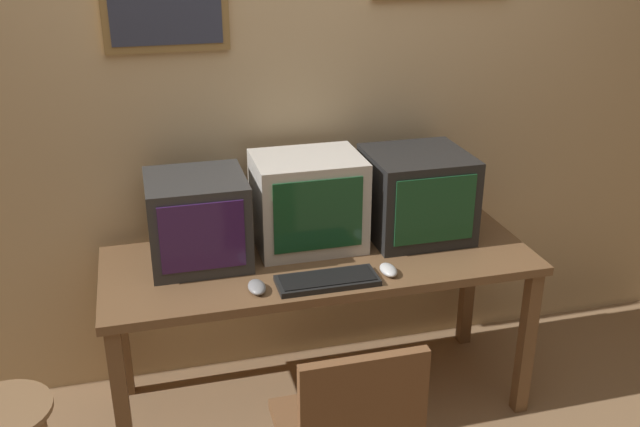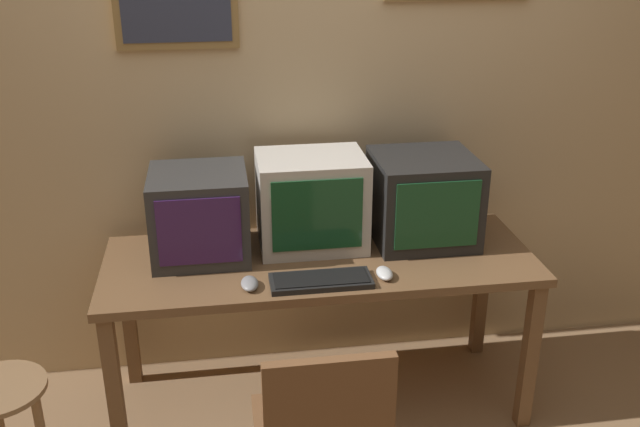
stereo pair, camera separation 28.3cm
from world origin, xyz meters
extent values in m
cube|color=#D1B284|center=(0.00, 1.29, 1.30)|extent=(8.00, 0.05, 2.60)
cube|color=brown|center=(0.00, 0.87, 0.70)|extent=(1.75, 0.66, 0.04)
cube|color=brown|center=(-0.83, 0.59, 0.34)|extent=(0.06, 0.06, 0.68)
cube|color=brown|center=(0.83, 0.59, 0.34)|extent=(0.06, 0.06, 0.68)
cube|color=brown|center=(-0.83, 1.15, 0.34)|extent=(0.06, 0.06, 0.68)
cube|color=brown|center=(0.83, 1.15, 0.34)|extent=(0.06, 0.06, 0.68)
cube|color=#333333|center=(-0.48, 0.97, 0.89)|extent=(0.39, 0.37, 0.35)
cube|color=#3D1E56|center=(-0.48, 0.78, 0.90)|extent=(0.32, 0.01, 0.27)
cube|color=beige|center=(-0.02, 1.01, 0.91)|extent=(0.44, 0.34, 0.39)
cube|color=#194C28|center=(-0.02, 0.83, 0.92)|extent=(0.36, 0.01, 0.29)
cube|color=black|center=(0.46, 0.99, 0.90)|extent=(0.42, 0.40, 0.37)
cube|color=#194C28|center=(0.46, 0.78, 0.91)|extent=(0.34, 0.01, 0.28)
cube|color=black|center=(-0.03, 0.64, 0.73)|extent=(0.39, 0.15, 0.02)
cube|color=black|center=(-0.03, 0.64, 0.74)|extent=(0.36, 0.13, 0.00)
ellipsoid|color=silver|center=(0.22, 0.66, 0.73)|extent=(0.06, 0.11, 0.03)
ellipsoid|color=gray|center=(-0.30, 0.65, 0.73)|extent=(0.07, 0.11, 0.03)
cube|color=#B7B2AD|center=(0.75, 1.14, 0.77)|extent=(0.09, 0.05, 0.11)
cylinder|color=white|center=(0.75, 1.11, 0.77)|extent=(0.07, 0.00, 0.07)
cube|color=brown|center=(-0.11, -0.05, 0.65)|extent=(0.39, 0.04, 0.40)
camera|label=1|loc=(-0.67, -1.66, 2.01)|focal=40.00mm
camera|label=2|loc=(-0.39, -1.71, 2.01)|focal=40.00mm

